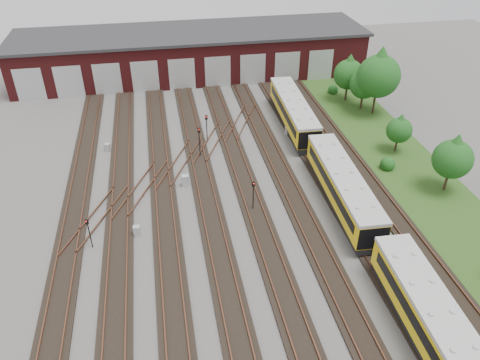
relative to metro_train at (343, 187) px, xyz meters
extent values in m
plane|color=#4C4947|center=(-10.00, -4.28, -1.89)|extent=(120.00, 120.00, 0.00)
cube|color=black|center=(-24.00, -4.28, -1.80)|extent=(2.40, 70.00, 0.18)
cube|color=brown|center=(-24.72, -4.28, -1.63)|extent=(0.10, 70.00, 0.15)
cube|color=brown|center=(-23.28, -4.28, -1.63)|extent=(0.10, 70.00, 0.15)
cube|color=black|center=(-20.00, -4.28, -1.80)|extent=(2.40, 70.00, 0.18)
cube|color=brown|center=(-20.72, -4.28, -1.63)|extent=(0.10, 70.00, 0.15)
cube|color=brown|center=(-19.28, -4.28, -1.63)|extent=(0.10, 70.00, 0.15)
cube|color=black|center=(-16.00, -4.28, -1.80)|extent=(2.40, 70.00, 0.18)
cube|color=brown|center=(-16.72, -4.28, -1.63)|extent=(0.10, 70.00, 0.15)
cube|color=brown|center=(-15.28, -4.28, -1.63)|extent=(0.10, 70.00, 0.15)
cube|color=black|center=(-12.00, -4.28, -1.80)|extent=(2.40, 70.00, 0.18)
cube|color=brown|center=(-12.72, -4.28, -1.63)|extent=(0.10, 70.00, 0.15)
cube|color=brown|center=(-11.28, -4.28, -1.63)|extent=(0.10, 70.00, 0.15)
cube|color=black|center=(-8.00, -4.28, -1.80)|extent=(2.40, 70.00, 0.18)
cube|color=brown|center=(-8.72, -4.28, -1.63)|extent=(0.10, 70.00, 0.15)
cube|color=brown|center=(-7.28, -4.28, -1.63)|extent=(0.10, 70.00, 0.15)
cube|color=black|center=(-4.00, -4.28, -1.80)|extent=(2.40, 70.00, 0.18)
cube|color=brown|center=(-4.72, -4.28, -1.63)|extent=(0.10, 70.00, 0.15)
cube|color=brown|center=(-3.28, -4.28, -1.63)|extent=(0.10, 70.00, 0.15)
cube|color=black|center=(0.00, -4.28, -1.80)|extent=(2.40, 70.00, 0.18)
cube|color=brown|center=(-0.72, -4.28, -1.63)|extent=(0.10, 70.00, 0.15)
cube|color=brown|center=(0.72, -4.28, -1.63)|extent=(0.10, 70.00, 0.15)
cube|color=black|center=(4.00, -4.28, -1.80)|extent=(2.40, 70.00, 0.18)
cube|color=brown|center=(3.28, -4.28, -1.63)|extent=(0.10, 70.00, 0.15)
cube|color=brown|center=(4.72, -4.28, -1.63)|extent=(0.10, 70.00, 0.15)
cube|color=brown|center=(-18.00, 5.72, -1.63)|extent=(5.40, 9.62, 0.15)
cube|color=brown|center=(-14.00, 9.72, -1.63)|extent=(5.40, 9.62, 0.15)
cube|color=brown|center=(-10.00, 13.72, -1.63)|extent=(5.40, 9.62, 0.15)
cube|color=brown|center=(-22.00, 1.72, -1.63)|extent=(5.40, 9.62, 0.15)
cube|color=brown|center=(-6.00, 17.72, -1.63)|extent=(5.40, 9.62, 0.15)
cube|color=#561517|center=(-10.00, 35.72, 1.11)|extent=(50.00, 12.00, 6.00)
cube|color=#2C2B2E|center=(-10.00, 35.72, 4.26)|extent=(51.00, 12.50, 0.40)
cube|color=#ADB0B3|center=(-32.00, 29.70, 0.31)|extent=(3.60, 0.12, 4.40)
cube|color=#ADB0B3|center=(-27.00, 29.70, 0.31)|extent=(3.60, 0.12, 4.40)
cube|color=#ADB0B3|center=(-22.00, 29.70, 0.31)|extent=(3.60, 0.12, 4.40)
cube|color=#ADB0B3|center=(-17.00, 29.70, 0.31)|extent=(3.60, 0.12, 4.40)
cube|color=#ADB0B3|center=(-12.00, 29.70, 0.31)|extent=(3.60, 0.12, 4.40)
cube|color=#ADB0B3|center=(-7.00, 29.70, 0.31)|extent=(3.60, 0.12, 4.40)
cube|color=#ADB0B3|center=(-2.00, 29.70, 0.31)|extent=(3.60, 0.12, 4.40)
cube|color=#ADB0B3|center=(3.00, 29.70, 0.31)|extent=(3.60, 0.12, 4.40)
cube|color=#ADB0B3|center=(8.00, 29.70, 0.31)|extent=(3.60, 0.12, 4.40)
cube|color=#264717|center=(9.00, 5.72, -1.86)|extent=(8.00, 55.00, 0.05)
cube|color=black|center=(0.00, -16.00, -1.26)|extent=(2.90, 14.79, 0.59)
cube|color=#DAA10B|center=(0.00, -16.00, 0.11)|extent=(3.20, 14.80, 2.16)
cube|color=#B9B8B4|center=(0.00, -16.00, 1.34)|extent=(3.30, 14.81, 0.29)
cube|color=black|center=(-1.29, -15.94, 0.35)|extent=(0.63, 12.93, 0.83)
cube|color=black|center=(1.29, -16.06, 0.35)|extent=(0.63, 12.93, 0.83)
cube|color=black|center=(0.00, 0.00, -1.26)|extent=(2.90, 14.79, 0.59)
cube|color=#DAA10B|center=(0.00, 0.00, 0.11)|extent=(3.20, 14.80, 2.16)
cube|color=#B9B8B4|center=(0.00, 0.00, 1.34)|extent=(3.30, 14.81, 0.29)
cube|color=black|center=(-1.29, 0.06, 0.35)|extent=(0.63, 12.93, 0.83)
cube|color=black|center=(1.29, -0.06, 0.35)|extent=(0.63, 12.93, 0.83)
cube|color=black|center=(0.00, 16.00, -1.26)|extent=(2.90, 14.79, 0.59)
cube|color=#DAA10B|center=(0.00, 16.00, 0.11)|extent=(3.20, 14.80, 2.16)
cube|color=#B9B8B4|center=(0.00, 16.00, 1.34)|extent=(3.30, 14.81, 0.29)
cube|color=black|center=(-1.29, 16.06, 0.35)|extent=(0.63, 12.93, 0.83)
cube|color=black|center=(1.29, 15.94, 0.35)|extent=(0.63, 12.93, 0.83)
cylinder|color=black|center=(-22.09, -1.93, -0.67)|extent=(0.09, 0.09, 2.44)
cube|color=black|center=(-22.09, -1.93, 0.77)|extent=(0.25, 0.20, 0.44)
sphere|color=#FE1B0E|center=(-22.09, -2.02, 0.86)|extent=(0.11, 0.11, 0.11)
cylinder|color=black|center=(-11.75, 10.82, -0.41)|extent=(0.10, 0.10, 2.96)
cube|color=black|center=(-11.75, 10.82, 1.33)|extent=(0.27, 0.18, 0.52)
sphere|color=#FE1B0E|center=(-11.75, 10.72, 1.44)|extent=(0.12, 0.12, 0.12)
cylinder|color=black|center=(-10.58, 13.96, -0.48)|extent=(0.10, 0.10, 2.81)
cube|color=black|center=(-10.58, 13.96, 1.18)|extent=(0.30, 0.23, 0.52)
sphere|color=#FE1B0E|center=(-10.58, 13.86, 1.29)|extent=(0.13, 0.13, 0.13)
cylinder|color=black|center=(-8.14, 0.58, -0.60)|extent=(0.10, 0.10, 2.58)
cube|color=black|center=(-8.14, 0.58, 0.94)|extent=(0.27, 0.21, 0.48)
sphere|color=#FE1B0E|center=(-8.14, 0.48, 1.03)|extent=(0.12, 0.12, 0.12)
cube|color=#A4A6A9|center=(-18.47, -1.08, -1.42)|extent=(0.62, 0.54, 0.94)
cube|color=#A4A6A9|center=(-21.58, 13.95, -1.44)|extent=(0.67, 0.63, 0.89)
cube|color=#A4A6A9|center=(-13.80, 5.67, -1.32)|extent=(0.71, 0.60, 1.13)
cube|color=#A4A6A9|center=(-1.19, 14.18, -1.44)|extent=(0.65, 0.59, 0.89)
cube|color=#A4A6A9|center=(1.87, 7.39, -1.32)|extent=(0.84, 0.77, 1.14)
cylinder|color=#322016|center=(9.02, 21.89, -0.89)|extent=(0.27, 0.27, 1.98)
sphere|color=#184C15|center=(9.02, 21.89, 1.75)|extent=(3.86, 3.86, 3.86)
cone|color=#184C15|center=(9.02, 21.89, 3.13)|extent=(3.31, 3.31, 2.75)
cylinder|color=#322016|center=(9.92, 18.89, -0.94)|extent=(0.27, 0.27, 1.89)
sphere|color=#184C15|center=(9.92, 18.89, 1.57)|extent=(3.67, 3.67, 3.67)
cone|color=#184C15|center=(9.92, 18.89, 2.88)|extent=(3.14, 3.14, 2.62)
cylinder|color=#322016|center=(10.96, 17.53, -0.55)|extent=(0.27, 0.27, 2.68)
sphere|color=#184C15|center=(10.96, 17.53, 3.03)|extent=(5.21, 5.21, 5.21)
cone|color=#184C15|center=(10.96, 17.53, 4.89)|extent=(4.47, 4.47, 3.72)
cylinder|color=#322016|center=(9.39, 8.06, -1.18)|extent=(0.22, 0.22, 1.40)
sphere|color=#184C15|center=(9.39, 8.06, 0.69)|extent=(2.73, 2.73, 2.73)
cone|color=#184C15|center=(9.39, 8.06, 1.66)|extent=(2.34, 2.34, 1.95)
cylinder|color=#322016|center=(10.62, 0.26, -0.94)|extent=(0.24, 0.24, 1.89)
sphere|color=#184C15|center=(10.62, 0.26, 1.58)|extent=(3.68, 3.68, 3.68)
cone|color=#184C15|center=(10.62, 0.26, 2.89)|extent=(3.15, 3.15, 2.63)
sphere|color=#184C15|center=(6.92, 4.86, -1.13)|extent=(1.51, 1.51, 1.51)
sphere|color=#184C15|center=(8.25, 24.57, -1.20)|extent=(1.37, 1.37, 1.37)
camera|label=1|loc=(-15.57, -32.47, 23.88)|focal=35.00mm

